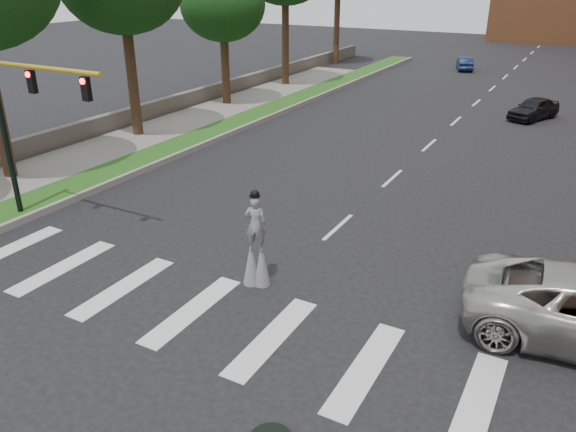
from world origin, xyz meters
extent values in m
plane|color=black|center=(0.00, 0.00, 0.00)|extent=(160.00, 160.00, 0.00)
cube|color=#1F4F16|center=(-11.50, 20.00, 0.12)|extent=(2.00, 60.00, 0.25)
cube|color=gray|center=(-10.45, 20.00, 0.14)|extent=(0.20, 60.00, 0.28)
cube|color=slate|center=(-14.50, 10.00, 0.09)|extent=(4.00, 60.00, 0.18)
cube|color=#5A544D|center=(-17.00, 22.00, 0.55)|extent=(0.50, 56.00, 1.10)
cylinder|color=black|center=(-11.00, 3.00, 3.10)|extent=(0.20, 0.20, 6.20)
cylinder|color=gold|center=(-8.40, 3.00, 5.80)|extent=(5.20, 0.14, 0.14)
cube|color=black|center=(-9.00, 3.00, 5.30)|extent=(0.28, 0.18, 0.75)
cylinder|color=#FF0C0C|center=(-9.00, 2.90, 5.55)|extent=(0.18, 0.06, 0.18)
cube|color=black|center=(-6.50, 3.00, 5.30)|extent=(0.28, 0.18, 0.75)
cylinder|color=#FF0C0C|center=(-6.50, 2.90, 5.55)|extent=(0.18, 0.06, 0.18)
cylinder|color=#362315|center=(-0.34, 3.17, 0.55)|extent=(0.07, 0.07, 1.11)
cylinder|color=#362315|center=(-0.64, 3.06, 0.55)|extent=(0.07, 0.07, 1.11)
cone|color=slate|center=(-0.34, 3.17, 0.69)|extent=(0.52, 0.52, 1.38)
cone|color=slate|center=(-0.64, 3.06, 0.69)|extent=(0.52, 0.52, 1.38)
imported|color=slate|center=(-0.49, 3.11, 1.97)|extent=(0.73, 0.60, 1.73)
sphere|color=black|center=(-0.49, 3.11, 2.90)|extent=(0.26, 0.26, 0.26)
cylinder|color=black|center=(-0.49, 3.11, 2.85)|extent=(0.34, 0.34, 0.02)
cube|color=yellow|center=(-0.53, 3.25, 2.45)|extent=(0.22, 0.05, 0.10)
imported|color=black|center=(4.10, 28.83, 0.68)|extent=(3.07, 4.30, 1.36)
imported|color=navy|center=(-4.04, 46.02, 0.60)|extent=(2.32, 3.87, 1.21)
cylinder|color=#362315|center=(-14.92, 13.71, 3.33)|extent=(0.56, 0.56, 6.66)
cylinder|color=#362315|center=(-15.12, 22.80, 2.61)|extent=(0.56, 0.56, 5.22)
ellipsoid|color=black|center=(-15.12, 22.80, 6.61)|extent=(5.58, 5.58, 4.75)
cylinder|color=#362315|center=(-14.98, 30.99, 3.70)|extent=(0.56, 0.56, 7.39)
cylinder|color=#362315|center=(-16.23, 43.59, 3.63)|extent=(0.56, 0.56, 7.26)
camera|label=1|loc=(7.41, -9.29, 8.69)|focal=35.00mm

